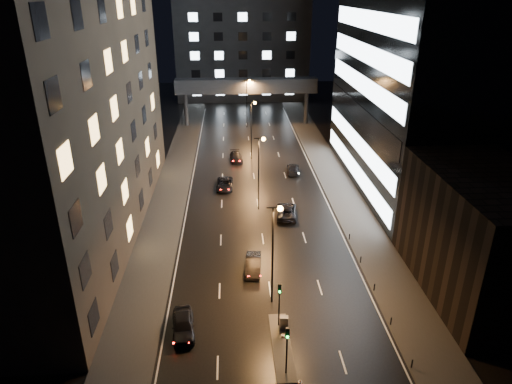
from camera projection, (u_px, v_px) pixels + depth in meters
The scene contains 25 objects.
ground at pixel (254, 176), 72.65m from camera, with size 160.00×160.00×0.00m, color black.
sidewalk_left at pixel (171, 190), 67.41m from camera, with size 5.00×110.00×0.15m, color #383533.
sidewalk_right at pixel (338, 186), 68.72m from camera, with size 5.00×110.00×0.15m, color #383533.
building_left at pixel (52, 63), 48.72m from camera, with size 15.00×48.00×40.00m, color #2D2319.
building_right_low at pixel (483, 236), 43.00m from camera, with size 10.00×18.00×12.00m, color black.
building_right_glass at pixel (441, 28), 61.13m from camera, with size 20.00×36.00×45.00m, color black.
building_far at pixel (242, 50), 120.40m from camera, with size 34.00×14.00×25.00m, color #333335.
skybridge at pixel (246, 86), 96.59m from camera, with size 30.00×3.00×10.00m.
median_island at pixel (282, 346), 38.01m from camera, with size 1.60×8.00×0.15m, color #383533.
traffic_signal_near at pixel (279, 298), 39.05m from camera, with size 0.28×0.34×4.40m.
traffic_signal_far at pixel (287, 343), 34.03m from camera, with size 0.28×0.34×4.40m.
bollard_row at pixel (382, 304), 42.47m from camera, with size 0.12×25.12×0.90m.
streetlight_near at pixel (275, 243), 40.84m from camera, with size 1.45×0.50×10.15m.
streetlight_mid_a at pixel (260, 164), 59.07m from camera, with size 1.45×0.50×10.15m.
streetlight_mid_b at pixel (252, 123), 77.30m from camera, with size 1.45×0.50×10.15m.
streetlight_far at pixel (247, 97), 95.52m from camera, with size 1.45×0.50×10.15m.
car_away_a at pixel (183, 325), 39.32m from camera, with size 1.88×4.67×1.59m, color black.
car_away_b at pixel (253, 264), 48.01m from camera, with size 1.58×4.53×1.49m, color black.
car_away_c at pixel (225, 184), 67.83m from camera, with size 2.34×5.07×1.41m, color black.
car_away_d at pixel (236, 157), 78.78m from camera, with size 1.92×4.73×1.37m, color black.
car_toward_a at pixel (287, 211), 59.53m from camera, with size 2.48×5.38×1.50m, color black.
car_toward_b at pixel (293, 169), 73.68m from camera, with size 1.93×4.76×1.38m, color black.
utility_cabinet at pixel (284, 323), 39.60m from camera, with size 0.71×0.49×1.26m, color #4F5052.
cone_a at pixel (283, 336), 38.86m from camera, with size 0.40×0.40×0.51m, color #F8610D.
cone_b at pixel (300, 383), 34.23m from camera, with size 0.39×0.39×0.53m, color orange.
Camera 1 is at (-3.53, -27.27, 27.33)m, focal length 32.00 mm.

